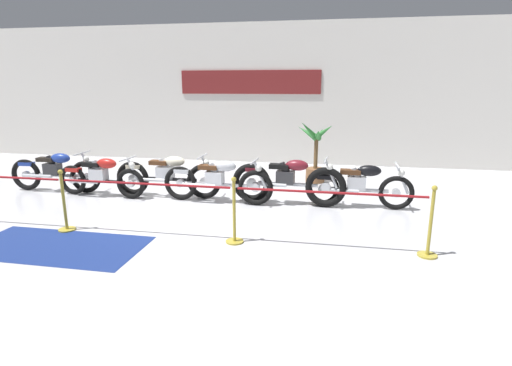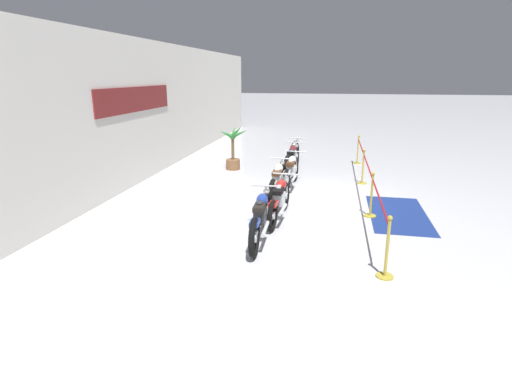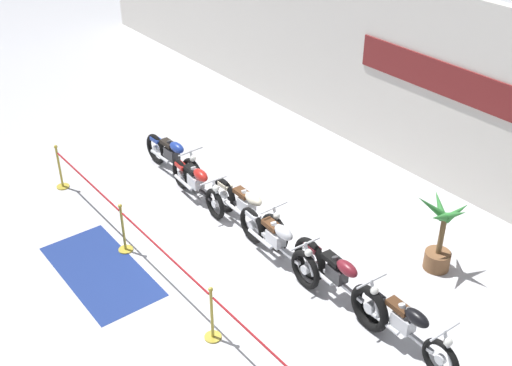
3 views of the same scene
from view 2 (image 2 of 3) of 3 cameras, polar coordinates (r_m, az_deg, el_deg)
name	(u,v)px [view 2 (image 2 of 3)]	position (r m, az deg, el deg)	size (l,w,h in m)	color
ground_plane	(306,194)	(10.99, 7.13, -1.61)	(120.00, 120.00, 0.00)	silver
back_wall	(126,113)	(12.02, -18.02, 9.45)	(28.00, 0.29, 4.20)	silver
motorcycle_blue_0	(261,218)	(7.79, 0.69, -4.97)	(2.23, 0.62, 0.94)	black
motorcycle_red_1	(280,200)	(8.95, 3.41, -2.38)	(2.11, 0.62, 0.91)	black
motorcycle_cream_2	(278,182)	(10.36, 3.11, 0.18)	(2.41, 0.62, 0.96)	black
motorcycle_silver_3	(291,172)	(11.47, 5.07, 1.63)	(2.38, 0.62, 0.94)	black
motorcycle_maroon_4	(292,161)	(12.89, 5.14, 3.21)	(2.36, 0.62, 0.99)	black
motorcycle_black_5	(294,153)	(14.29, 5.51, 4.29)	(2.12, 0.62, 0.92)	black
potted_palm_left_of_row	(233,149)	(13.65, -3.31, 4.82)	(0.97, 1.00, 1.62)	brown
stanchion_far_left	(372,185)	(9.48, 16.22, -0.32)	(8.78, 0.28, 1.05)	gold
stanchion_mid_left	(371,202)	(9.49, 16.11, -2.56)	(0.28, 0.28, 1.05)	gold
stanchion_mid_right	(363,172)	(12.31, 15.00, 1.54)	(0.28, 0.28, 1.05)	gold
stanchion_far_right	(358,154)	(15.10, 14.31, 4.06)	(0.28, 0.28, 1.05)	gold
floor_banner	(398,214)	(9.95, 19.62, -4.18)	(2.68, 1.29, 0.01)	navy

